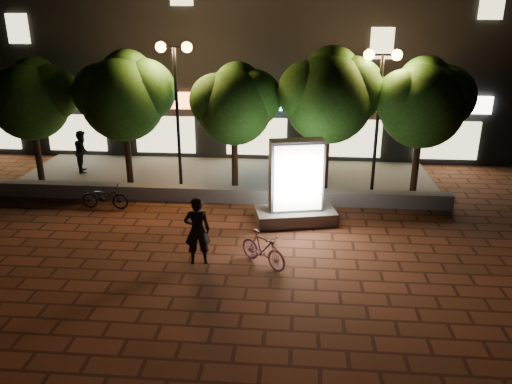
# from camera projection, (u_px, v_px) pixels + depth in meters

# --- Properties ---
(ground) EXTENTS (80.00, 80.00, 0.00)m
(ground) POSITION_uv_depth(u_px,v_px,m) (193.00, 253.00, 13.97)
(ground) COLOR brown
(ground) RESTS_ON ground
(retaining_wall) EXTENTS (16.00, 0.45, 0.50)m
(retaining_wall) POSITION_uv_depth(u_px,v_px,m) (216.00, 194.00, 17.62)
(retaining_wall) COLOR slate
(retaining_wall) RESTS_ON ground
(sidewalk) EXTENTS (16.00, 5.00, 0.08)m
(sidewalk) POSITION_uv_depth(u_px,v_px,m) (226.00, 177.00, 20.03)
(sidewalk) COLOR slate
(sidewalk) RESTS_ON ground
(building_block) EXTENTS (28.00, 8.12, 11.30)m
(building_block) POSITION_uv_depth(u_px,v_px,m) (243.00, 37.00, 24.39)
(building_block) COLOR black
(building_block) RESTS_ON ground
(tree_far_left) EXTENTS (3.36, 2.80, 4.63)m
(tree_far_left) POSITION_uv_depth(u_px,v_px,m) (31.00, 96.00, 18.50)
(tree_far_left) COLOR black
(tree_far_left) RESTS_ON sidewalk
(tree_left) EXTENTS (3.60, 3.00, 4.89)m
(tree_left) POSITION_uv_depth(u_px,v_px,m) (125.00, 94.00, 18.16)
(tree_left) COLOR black
(tree_left) RESTS_ON sidewalk
(tree_mid) EXTENTS (3.24, 2.70, 4.50)m
(tree_mid) POSITION_uv_depth(u_px,v_px,m) (236.00, 102.00, 17.92)
(tree_mid) COLOR black
(tree_mid) RESTS_ON sidewalk
(tree_right) EXTENTS (3.72, 3.10, 5.07)m
(tree_right) POSITION_uv_depth(u_px,v_px,m) (330.00, 93.00, 17.54)
(tree_right) COLOR black
(tree_right) RESTS_ON sidewalk
(tree_far_right) EXTENTS (3.48, 2.90, 4.76)m
(tree_far_right) POSITION_uv_depth(u_px,v_px,m) (424.00, 100.00, 17.35)
(tree_far_right) COLOR black
(tree_far_right) RESTS_ON sidewalk
(street_lamp_left) EXTENTS (1.26, 0.36, 5.18)m
(street_lamp_left) POSITION_uv_depth(u_px,v_px,m) (175.00, 79.00, 17.56)
(street_lamp_left) COLOR black
(street_lamp_left) RESTS_ON sidewalk
(street_lamp_right) EXTENTS (1.26, 0.36, 4.98)m
(street_lamp_right) POSITION_uv_depth(u_px,v_px,m) (380.00, 85.00, 17.04)
(street_lamp_right) COLOR black
(street_lamp_right) RESTS_ON sidewalk
(ad_kiosk) EXTENTS (2.65, 1.72, 2.65)m
(ad_kiosk) POSITION_uv_depth(u_px,v_px,m) (296.00, 190.00, 15.65)
(ad_kiosk) COLOR slate
(ad_kiosk) RESTS_ON ground
(scooter_pink) EXTENTS (1.47, 1.34, 0.94)m
(scooter_pink) POSITION_uv_depth(u_px,v_px,m) (263.00, 249.00, 13.18)
(scooter_pink) COLOR #C684B5
(scooter_pink) RESTS_ON ground
(rider) EXTENTS (0.76, 0.58, 1.86)m
(rider) POSITION_uv_depth(u_px,v_px,m) (197.00, 231.00, 13.13)
(rider) COLOR black
(rider) RESTS_ON ground
(scooter_parked) EXTENTS (1.59, 0.56, 0.83)m
(scooter_parked) POSITION_uv_depth(u_px,v_px,m) (105.00, 197.00, 16.92)
(scooter_parked) COLOR black
(scooter_parked) RESTS_ON ground
(pedestrian) EXTENTS (0.88, 0.99, 1.69)m
(pedestrian) POSITION_uv_depth(u_px,v_px,m) (83.00, 151.00, 20.33)
(pedestrian) COLOR black
(pedestrian) RESTS_ON sidewalk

